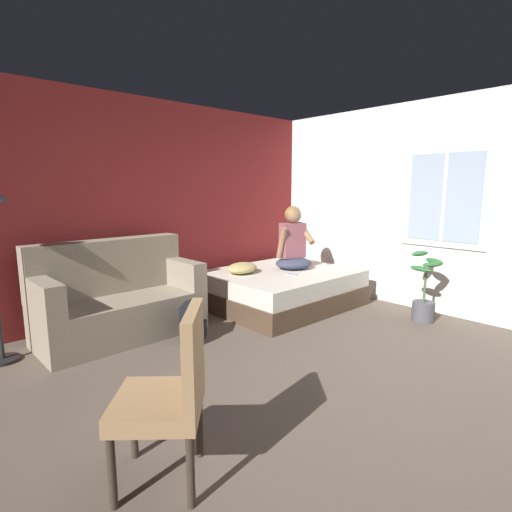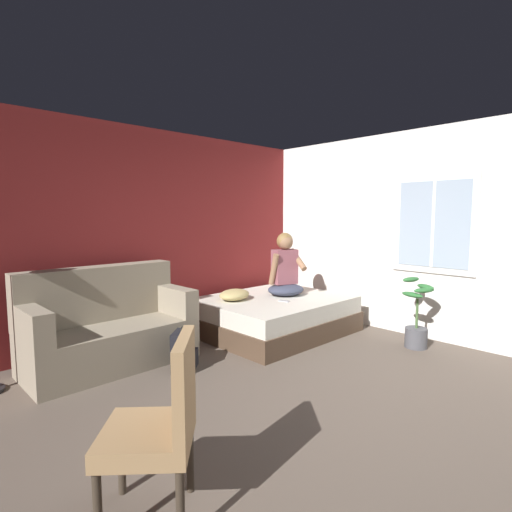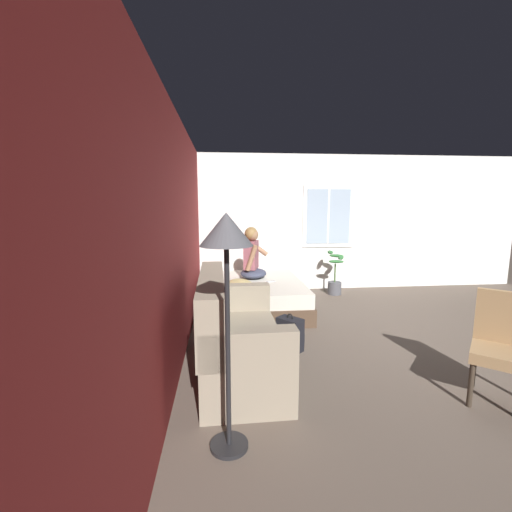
{
  "view_description": "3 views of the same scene",
  "coord_description": "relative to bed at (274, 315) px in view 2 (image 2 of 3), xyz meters",
  "views": [
    {
      "loc": [
        -2.43,
        -1.7,
        1.6
      ],
      "look_at": [
        0.59,
        1.6,
        0.84
      ],
      "focal_mm": 28.0,
      "sensor_mm": 36.0,
      "label": 1
    },
    {
      "loc": [
        -2.43,
        -1.7,
        1.6
      ],
      "look_at": [
        0.85,
        1.74,
        1.11
      ],
      "focal_mm": 28.0,
      "sensor_mm": 36.0,
      "label": 2
    },
    {
      "loc": [
        -4.06,
        2.52,
        1.76
      ],
      "look_at": [
        0.24,
        2.1,
        1.09
      ],
      "focal_mm": 24.0,
      "sensor_mm": 36.0,
      "label": 3
    }
  ],
  "objects": [
    {
      "name": "couch",
      "position": [
        -2.14,
        0.41,
        0.16
      ],
      "size": [
        1.71,
        0.85,
        1.04
      ],
      "color": "gray",
      "rests_on": "ground"
    },
    {
      "name": "potted_plant",
      "position": [
        0.78,
        -1.64,
        0.07
      ],
      "size": [
        0.39,
        0.37,
        0.85
      ],
      "color": "#4C4C51",
      "rests_on": "ground"
    },
    {
      "name": "cell_phone",
      "position": [
        -0.09,
        -0.26,
        0.25
      ],
      "size": [
        0.1,
        0.16,
        0.01
      ],
      "primitive_type": "cube",
      "rotation": [
        0.0,
        0.0,
        0.26
      ],
      "color": "#B7B7BC",
      "rests_on": "bed"
    },
    {
      "name": "wall_back_accent",
      "position": [
        -1.44,
        1.05,
        1.11
      ],
      "size": [
        10.34,
        0.16,
        2.7
      ],
      "primitive_type": "cube",
      "color": "maroon",
      "rests_on": "ground"
    },
    {
      "name": "ground_plane",
      "position": [
        -1.44,
        -2.0,
        -0.24
      ],
      "size": [
        40.0,
        40.0,
        0.0
      ],
      "primitive_type": "plane",
      "color": "brown"
    },
    {
      "name": "wall_side_with_window",
      "position": [
        1.31,
        -2.0,
        1.12
      ],
      "size": [
        0.19,
        7.35,
        2.7
      ],
      "color": "silver",
      "rests_on": "ground"
    },
    {
      "name": "backpack",
      "position": [
        -1.65,
        -0.28,
        -0.04
      ],
      "size": [
        0.35,
        0.35,
        0.46
      ],
      "color": "black",
      "rests_on": "ground"
    },
    {
      "name": "side_chair",
      "position": [
        -2.87,
        -1.93,
        0.3
      ],
      "size": [
        0.65,
        0.65,
        0.98
      ],
      "color": "#382D23",
      "rests_on": "ground"
    },
    {
      "name": "person_seated",
      "position": [
        0.23,
        0.01,
        0.6
      ],
      "size": [
        0.63,
        0.57,
        0.88
      ],
      "color": "#383D51",
      "rests_on": "bed"
    },
    {
      "name": "bed",
      "position": [
        0.0,
        0.0,
        0.0
      ],
      "size": [
        1.94,
        1.59,
        0.48
      ],
      "color": "#4C3828",
      "rests_on": "ground"
    },
    {
      "name": "throw_pillow",
      "position": [
        -0.49,
        0.26,
        0.31
      ],
      "size": [
        0.57,
        0.5,
        0.14
      ],
      "primitive_type": "ellipsoid",
      "rotation": [
        0.0,
        0.0,
        0.33
      ],
      "color": "tan",
      "rests_on": "bed"
    }
  ]
}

